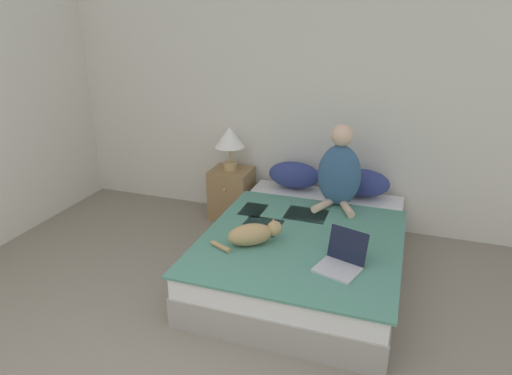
{
  "coord_description": "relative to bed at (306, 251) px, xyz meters",
  "views": [
    {
      "loc": [
        1.21,
        -1.08,
        2.2
      ],
      "look_at": [
        0.05,
        2.28,
        0.78
      ],
      "focal_mm": 32.0,
      "sensor_mm": 36.0,
      "label": 1
    }
  ],
  "objects": [
    {
      "name": "wall_back",
      "position": [
        -0.48,
        1.14,
        1.06
      ],
      "size": [
        5.94,
        0.05,
        2.55
      ],
      "color": "beige",
      "rests_on": "ground_plane"
    },
    {
      "name": "bed",
      "position": [
        0.0,
        0.0,
        0.0
      ],
      "size": [
        1.6,
        2.13,
        0.43
      ],
      "color": "#9E998E",
      "rests_on": "ground_plane"
    },
    {
      "name": "pillow_near",
      "position": [
        -0.35,
        0.9,
        0.36
      ],
      "size": [
        0.54,
        0.28,
        0.28
      ],
      "color": "navy",
      "rests_on": "bed"
    },
    {
      "name": "pillow_far",
      "position": [
        0.35,
        0.9,
        0.36
      ],
      "size": [
        0.54,
        0.28,
        0.28
      ],
      "color": "navy",
      "rests_on": "bed"
    },
    {
      "name": "person_sitting",
      "position": [
        0.16,
        0.6,
        0.55
      ],
      "size": [
        0.41,
        0.4,
        0.78
      ],
      "color": "#33567A",
      "rests_on": "bed"
    },
    {
      "name": "cat_tabby",
      "position": [
        -0.34,
        -0.4,
        0.31
      ],
      "size": [
        0.52,
        0.38,
        0.19
      ],
      "rotation": [
        0.0,
        0.0,
        0.62
      ],
      "color": "tan",
      "rests_on": "bed"
    },
    {
      "name": "laptop_open",
      "position": [
        0.37,
        -0.53,
        0.27
      ],
      "size": [
        0.38,
        0.38,
        0.26
      ],
      "rotation": [
        0.0,
        0.0,
        -0.31
      ],
      "color": "#B7B7BC",
      "rests_on": "bed"
    },
    {
      "name": "nightstand",
      "position": [
        -1.04,
        0.87,
        0.07
      ],
      "size": [
        0.43,
        0.41,
        0.56
      ],
      "color": "#937047",
      "rests_on": "ground_plane"
    },
    {
      "name": "table_lamp",
      "position": [
        -1.05,
        0.87,
        0.69
      ],
      "size": [
        0.32,
        0.32,
        0.47
      ],
      "color": "tan",
      "rests_on": "nightstand"
    }
  ]
}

